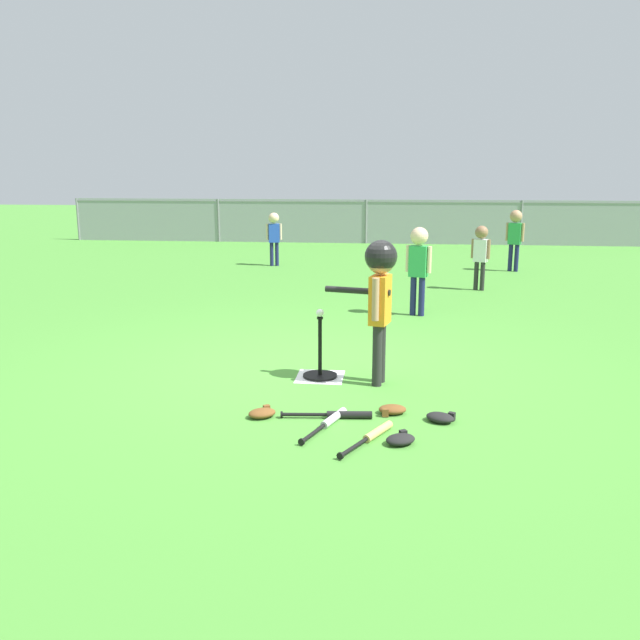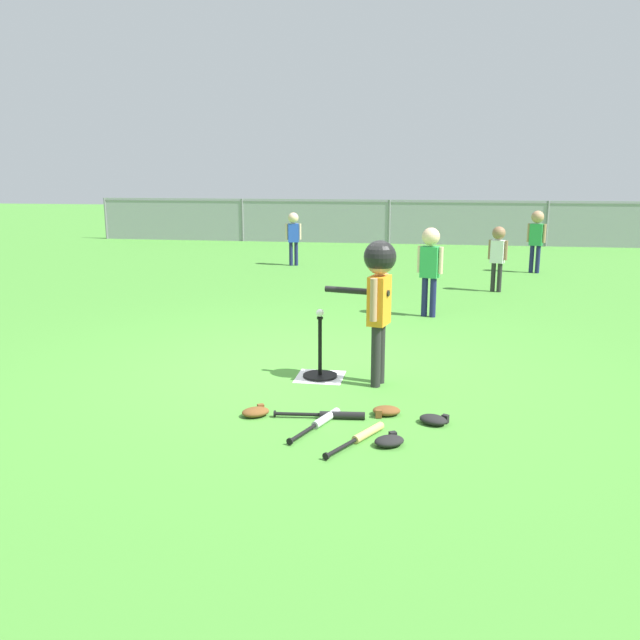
{
  "view_description": "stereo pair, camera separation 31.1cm",
  "coord_description": "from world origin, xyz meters",
  "px_view_note": "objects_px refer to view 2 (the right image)",
  "views": [
    {
      "loc": [
        0.78,
        -6.19,
        1.89
      ],
      "look_at": [
        0.11,
        -0.25,
        0.55
      ],
      "focal_mm": 37.39,
      "sensor_mm": 36.0,
      "label": 1
    },
    {
      "loc": [
        1.08,
        -6.15,
        1.89
      ],
      "look_at": [
        0.11,
        -0.25,
        0.55
      ],
      "focal_mm": 37.39,
      "sensor_mm": 36.0,
      "label": 2
    }
  ],
  "objects_px": {
    "spare_bat_black": "(333,415)",
    "glove_tossed_aside": "(389,441)",
    "spare_bat_silver": "(322,421)",
    "glove_by_plate": "(386,411)",
    "fielder_deep_center": "(536,233)",
    "fielder_deep_right": "(498,250)",
    "fielder_near_left": "(430,260)",
    "batting_tee": "(320,368)",
    "batter_child": "(379,283)",
    "spare_bat_wood": "(363,436)",
    "glove_near_bats": "(256,412)",
    "fielder_deep_left": "(293,232)",
    "glove_outfield_drop": "(434,420)",
    "baseball_on_tee": "(320,313)"
  },
  "relations": [
    {
      "from": "spare_bat_black",
      "to": "glove_tossed_aside",
      "type": "relative_size",
      "value": 2.65
    },
    {
      "from": "spare_bat_silver",
      "to": "glove_by_plate",
      "type": "height_order",
      "value": "glove_by_plate"
    },
    {
      "from": "fielder_deep_center",
      "to": "fielder_deep_right",
      "type": "relative_size",
      "value": 1.12
    },
    {
      "from": "fielder_deep_right",
      "to": "glove_by_plate",
      "type": "relative_size",
      "value": 4.36
    },
    {
      "from": "fielder_near_left",
      "to": "batting_tee",
      "type": "bearing_deg",
      "value": -108.99
    },
    {
      "from": "batting_tee",
      "to": "glove_tossed_aside",
      "type": "relative_size",
      "value": 2.14
    },
    {
      "from": "batter_child",
      "to": "spare_bat_silver",
      "type": "height_order",
      "value": "batter_child"
    },
    {
      "from": "batting_tee",
      "to": "spare_bat_silver",
      "type": "height_order",
      "value": "batting_tee"
    },
    {
      "from": "spare_bat_wood",
      "to": "glove_near_bats",
      "type": "distance_m",
      "value": 0.94
    },
    {
      "from": "batter_child",
      "to": "spare_bat_black",
      "type": "xyz_separation_m",
      "value": [
        -0.27,
        -0.91,
        -0.9
      ]
    },
    {
      "from": "fielder_deep_left",
      "to": "glove_outfield_drop",
      "type": "xyz_separation_m",
      "value": [
        2.81,
        -8.37,
        -0.65
      ]
    },
    {
      "from": "fielder_deep_right",
      "to": "glove_by_plate",
      "type": "bearing_deg",
      "value": -103.15
    },
    {
      "from": "batter_child",
      "to": "fielder_near_left",
      "type": "relative_size",
      "value": 1.11
    },
    {
      "from": "fielder_deep_left",
      "to": "fielder_near_left",
      "type": "xyz_separation_m",
      "value": [
        2.74,
        -4.48,
        0.07
      ]
    },
    {
      "from": "baseball_on_tee",
      "to": "spare_bat_wood",
      "type": "xyz_separation_m",
      "value": [
        0.55,
        -1.42,
        -0.59
      ]
    },
    {
      "from": "glove_tossed_aside",
      "to": "batter_child",
      "type": "bearing_deg",
      "value": 98.27
    },
    {
      "from": "glove_tossed_aside",
      "to": "spare_bat_silver",
      "type": "bearing_deg",
      "value": 150.18
    },
    {
      "from": "baseball_on_tee",
      "to": "spare_bat_wood",
      "type": "bearing_deg",
      "value": -68.91
    },
    {
      "from": "fielder_near_left",
      "to": "spare_bat_black",
      "type": "bearing_deg",
      "value": -100.31
    },
    {
      "from": "fielder_near_left",
      "to": "glove_outfield_drop",
      "type": "height_order",
      "value": "fielder_near_left"
    },
    {
      "from": "spare_bat_wood",
      "to": "glove_near_bats",
      "type": "relative_size",
      "value": 2.37
    },
    {
      "from": "fielder_deep_right",
      "to": "glove_by_plate",
      "type": "xyz_separation_m",
      "value": [
        -1.36,
        -5.81,
        -0.63
      ]
    },
    {
      "from": "fielder_deep_right",
      "to": "fielder_deep_left",
      "type": "bearing_deg",
      "value": 147.48
    },
    {
      "from": "fielder_deep_right",
      "to": "baseball_on_tee",
      "type": "bearing_deg",
      "value": -112.5
    },
    {
      "from": "batting_tee",
      "to": "glove_by_plate",
      "type": "height_order",
      "value": "batting_tee"
    },
    {
      "from": "spare_bat_black",
      "to": "glove_near_bats",
      "type": "bearing_deg",
      "value": -176.2
    },
    {
      "from": "batting_tee",
      "to": "glove_outfield_drop",
      "type": "xyz_separation_m",
      "value": [
        1.05,
        -1.03,
        -0.05
      ]
    },
    {
      "from": "fielder_deep_right",
      "to": "spare_bat_black",
      "type": "relative_size",
      "value": 1.45
    },
    {
      "from": "fielder_deep_center",
      "to": "glove_by_plate",
      "type": "xyz_separation_m",
      "value": [
        -2.26,
        -8.0,
        -0.72
      ]
    },
    {
      "from": "spare_bat_silver",
      "to": "glove_by_plate",
      "type": "xyz_separation_m",
      "value": [
        0.47,
        0.29,
        0.01
      ]
    },
    {
      "from": "fielder_deep_center",
      "to": "spare_bat_black",
      "type": "height_order",
      "value": "fielder_deep_center"
    },
    {
      "from": "fielder_deep_right",
      "to": "spare_bat_wood",
      "type": "distance_m",
      "value": 6.54
    },
    {
      "from": "fielder_deep_center",
      "to": "glove_near_bats",
      "type": "xyz_separation_m",
      "value": [
        -3.27,
        -8.2,
        -0.72
      ]
    },
    {
      "from": "fielder_deep_center",
      "to": "glove_outfield_drop",
      "type": "height_order",
      "value": "fielder_deep_center"
    },
    {
      "from": "baseball_on_tee",
      "to": "glove_tossed_aside",
      "type": "bearing_deg",
      "value": -63.52
    },
    {
      "from": "fielder_deep_left",
      "to": "fielder_near_left",
      "type": "relative_size",
      "value": 0.91
    },
    {
      "from": "batter_child",
      "to": "spare_bat_black",
      "type": "distance_m",
      "value": 1.31
    },
    {
      "from": "glove_tossed_aside",
      "to": "glove_near_bats",
      "type": "bearing_deg",
      "value": 159.32
    },
    {
      "from": "fielder_deep_center",
      "to": "fielder_deep_left",
      "type": "height_order",
      "value": "fielder_deep_center"
    },
    {
      "from": "glove_near_bats",
      "to": "fielder_deep_left",
      "type": "bearing_deg",
      "value": 99.6
    },
    {
      "from": "baseball_on_tee",
      "to": "spare_bat_black",
      "type": "height_order",
      "value": "baseball_on_tee"
    },
    {
      "from": "fielder_near_left",
      "to": "glove_tossed_aside",
      "type": "height_order",
      "value": "fielder_near_left"
    },
    {
      "from": "spare_bat_silver",
      "to": "baseball_on_tee",
      "type": "bearing_deg",
      "value": 99.95
    },
    {
      "from": "batter_child",
      "to": "fielder_deep_center",
      "type": "height_order",
      "value": "batter_child"
    },
    {
      "from": "fielder_deep_center",
      "to": "fielder_deep_left",
      "type": "bearing_deg",
      "value": 177.18
    },
    {
      "from": "glove_outfield_drop",
      "to": "glove_tossed_aside",
      "type": "bearing_deg",
      "value": -123.68
    },
    {
      "from": "batter_child",
      "to": "glove_outfield_drop",
      "type": "bearing_deg",
      "value": -60.46
    },
    {
      "from": "fielder_near_left",
      "to": "glove_near_bats",
      "type": "distance_m",
      "value": 4.22
    },
    {
      "from": "baseball_on_tee",
      "to": "fielder_deep_right",
      "type": "height_order",
      "value": "fielder_deep_right"
    },
    {
      "from": "glove_outfield_drop",
      "to": "fielder_deep_left",
      "type": "bearing_deg",
      "value": 108.58
    }
  ]
}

